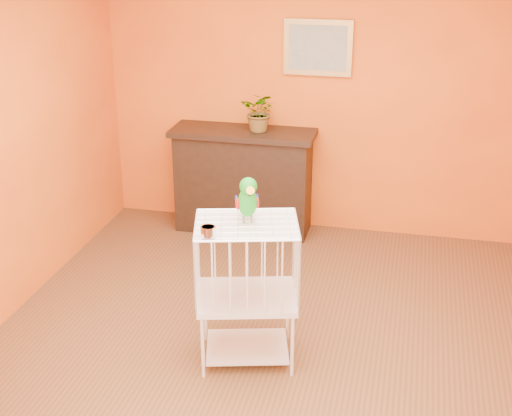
# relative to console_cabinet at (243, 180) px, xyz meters

# --- Properties ---
(ground) EXTENTS (4.50, 4.50, 0.00)m
(ground) POSITION_rel_console_cabinet_xyz_m (0.65, -2.02, -0.50)
(ground) COLOR brown
(ground) RESTS_ON ground
(room_shell) EXTENTS (4.50, 4.50, 4.50)m
(room_shell) POSITION_rel_console_cabinet_xyz_m (0.65, -2.02, 1.08)
(room_shell) COLOR orange
(room_shell) RESTS_ON ground
(console_cabinet) EXTENTS (1.35, 0.48, 1.00)m
(console_cabinet) POSITION_rel_console_cabinet_xyz_m (0.00, 0.00, 0.00)
(console_cabinet) COLOR black
(console_cabinet) RESTS_ON ground
(potted_plant) EXTENTS (0.38, 0.41, 0.29)m
(potted_plant) POSITION_rel_console_cabinet_xyz_m (0.17, -0.00, 0.64)
(potted_plant) COLOR #26722D
(potted_plant) RESTS_ON console_cabinet
(framed_picture) EXTENTS (0.62, 0.04, 0.50)m
(framed_picture) POSITION_rel_console_cabinet_xyz_m (0.65, 0.20, 1.25)
(framed_picture) COLOR #AA7D3C
(framed_picture) RESTS_ON room_shell
(birdcage) EXTENTS (0.76, 0.65, 1.01)m
(birdcage) POSITION_rel_console_cabinet_xyz_m (0.55, -2.12, 0.02)
(birdcage) COLOR silver
(birdcage) RESTS_ON ground
(feed_cup) EXTENTS (0.09, 0.09, 0.07)m
(feed_cup) POSITION_rel_console_cabinet_xyz_m (0.37, -2.37, 0.55)
(feed_cup) COLOR silver
(feed_cup) RESTS_ON birdcage
(parrot) EXTENTS (0.18, 0.29, 0.32)m
(parrot) POSITION_rel_console_cabinet_xyz_m (0.56, -2.10, 0.67)
(parrot) COLOR #59544C
(parrot) RESTS_ON birdcage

